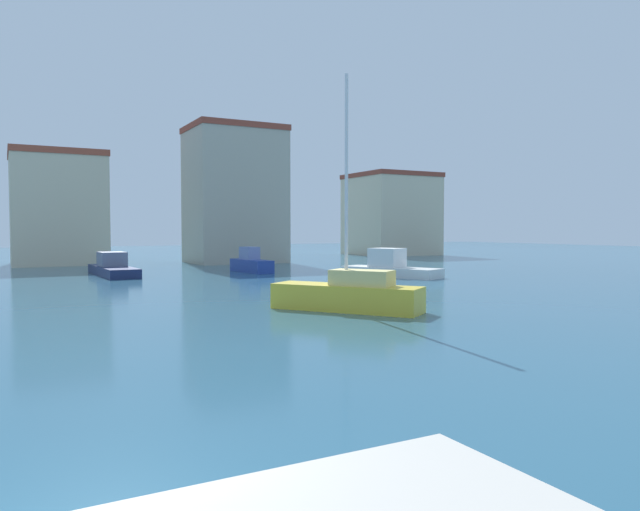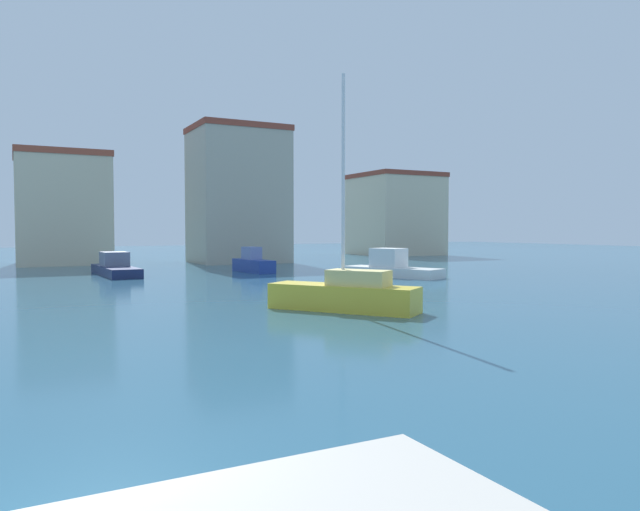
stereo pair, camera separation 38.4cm
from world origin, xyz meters
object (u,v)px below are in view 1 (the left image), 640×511
object	(u,v)px
motorboat_navy_distant_east	(113,268)
motorboat_blue_far_right	(251,263)
motorboat_white_inner_mooring	(390,267)
sailboat_yellow_outer_mooring	(348,293)

from	to	relation	value
motorboat_navy_distant_east	motorboat_blue_far_right	world-z (taller)	motorboat_blue_far_right
motorboat_white_inner_mooring	motorboat_blue_far_right	size ratio (longest dim) A/B	1.48
motorboat_blue_far_right	motorboat_navy_distant_east	bearing A→B (deg)	170.70
motorboat_white_inner_mooring	motorboat_navy_distant_east	distance (m)	17.26
motorboat_white_inner_mooring	motorboat_navy_distant_east	xyz separation A→B (m)	(-14.73, 9.00, -0.10)
motorboat_navy_distant_east	sailboat_yellow_outer_mooring	bearing A→B (deg)	-77.22
sailboat_yellow_outer_mooring	motorboat_navy_distant_east	world-z (taller)	sailboat_yellow_outer_mooring
motorboat_white_inner_mooring	motorboat_blue_far_right	world-z (taller)	motorboat_white_inner_mooring
sailboat_yellow_outer_mooring	motorboat_white_inner_mooring	xyz separation A→B (m)	(10.02, 11.76, -0.05)
motorboat_white_inner_mooring	motorboat_blue_far_right	bearing A→B (deg)	128.57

